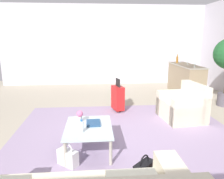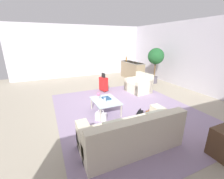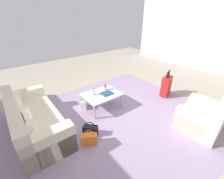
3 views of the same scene
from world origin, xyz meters
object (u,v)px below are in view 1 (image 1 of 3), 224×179
Objects in this scene: wine_glass_leftmost at (180,59)px; wine_glass_left_of_centre at (188,61)px; handbag_black at (144,170)px; water_bottle at (82,126)px; flower_vase at (80,115)px; coffee_table at (89,130)px; handbag_white at (68,157)px; handbag_orange at (162,177)px; armchair at (184,107)px; suitcase_red at (118,97)px; coffee_table_book at (93,123)px; bar_console at (185,79)px; wine_bottle_amber at (177,59)px; wine_glass_right_of_centre at (195,64)px.

wine_glass_leftmost and wine_glass_left_of_centre have the same top height.
water_bottle is at bearing -126.31° from handbag_black.
wine_glass_left_of_centre is at bearing 134.88° from flower_vase.
handbag_white is (0.40, -0.30, -0.25)m from coffee_table.
flower_vase is 0.57× the size of handbag_white.
handbag_orange is at bearing 53.72° from water_bottle.
coffee_table is at bearing 34.29° from flower_vase.
suitcase_red reaches higher than armchair.
water_bottle reaches higher than coffee_table.
wine_glass_leftmost is (-2.82, 0.98, 0.81)m from armchair.
coffee_table_book reaches higher than handbag_white.
coffee_table_book is 0.72m from handbag_white.
bar_console is (-3.28, 3.25, -0.04)m from flower_vase.
wine_glass_left_of_centre is (-3.70, 3.24, 0.58)m from water_bottle.
armchair is 6.85× the size of wine_glass_left_of_centre.
wine_glass_left_of_centre reaches higher than armchair.
wine_glass_left_of_centre is 0.43× the size of handbag_orange.
coffee_table_book is at bearing 150.64° from water_bottle.
flower_vase is (1.09, -2.32, 0.26)m from armchair.
handbag_black is at bearing -33.63° from armchair.
water_bottle reaches higher than handbag_black.
wine_glass_left_of_centre is at bearing 155.97° from armchair.
wine_bottle_amber is 5.50m from handbag_orange.
wine_bottle_amber is (-3.82, 3.14, 0.56)m from flower_vase.
wine_glass_right_of_centre reaches higher than water_bottle.
armchair is at bearing 117.54° from coffee_table_book.
handbag_black is at bearing 33.22° from coffee_table_book.
bar_console is 2.17× the size of suitcase_red.
wine_bottle_amber reaches higher than wine_glass_leftmost.
coffee_table_book is 1.94× the size of wine_glass_leftmost.
coffee_table_book is at bearing -141.39° from handbag_orange.
wine_glass_right_of_centre is at bearing 150.98° from handbag_orange.
water_bottle is at bearing -36.85° from wine_glass_leftmost.
coffee_table is 2.80× the size of handbag_white.
handbag_white is at bearing -37.26° from wine_glass_leftmost.
wine_glass_leftmost reaches higher than flower_vase.
bar_console reaches higher than handbag_orange.
wine_glass_right_of_centre is (-2.65, 3.23, 0.55)m from flower_vase.
wine_glass_leftmost is at bearing 175.84° from bar_console.
wine_bottle_amber is at bearing 140.56° from flower_vase.
suitcase_red is at bearing 160.02° from water_bottle.
wine_glass_left_of_centre is 0.51× the size of wine_bottle_amber.
wine_glass_leftmost reaches higher than suitcase_red.
water_bottle is at bearing -56.37° from armchair.
handbag_white is at bearing -111.80° from handbag_black.
wine_glass_right_of_centre is at bearing 129.32° from flower_vase.
wine_glass_leftmost is (-4.01, 3.07, 0.66)m from coffee_table_book.
handbag_black is (2.13, -1.42, -0.17)m from armchair.
handbag_white is at bearing -41.46° from wine_glass_left_of_centre.
flower_vase is at bearing 166.14° from handbag_white.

